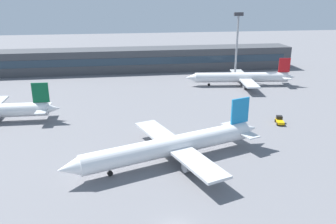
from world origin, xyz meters
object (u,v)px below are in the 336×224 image
(airplane_near, at_px, (170,146))
(baggage_tug_yellow, at_px, (280,120))
(floodlight_tower_west, at_px, (237,42))
(airplane_far, at_px, (241,77))

(airplane_near, height_order, baggage_tug_yellow, airplane_near)
(floodlight_tower_west, bearing_deg, airplane_far, -93.97)
(airplane_near, bearing_deg, baggage_tug_yellow, 28.44)
(airplane_near, relative_size, baggage_tug_yellow, 10.38)
(airplane_far, relative_size, floodlight_tower_west, 1.59)
(floodlight_tower_west, bearing_deg, baggage_tug_yellow, -94.65)
(airplane_far, height_order, floodlight_tower_west, floodlight_tower_west)
(airplane_near, distance_m, airplane_far, 61.72)
(baggage_tug_yellow, bearing_deg, airplane_far, 85.21)
(baggage_tug_yellow, bearing_deg, floodlight_tower_west, 85.35)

